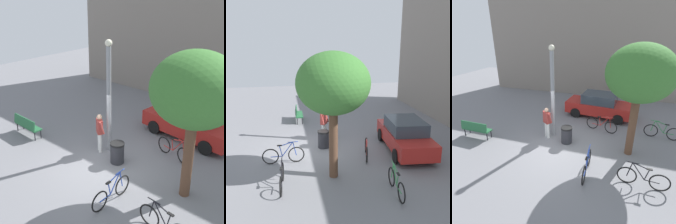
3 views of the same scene
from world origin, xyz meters
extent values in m
plane|color=slate|center=(0.00, 0.00, 0.00)|extent=(36.00, 36.00, 0.00)
cube|color=gray|center=(0.00, 9.69, 4.15)|extent=(19.04, 2.00, 8.31)
cylinder|color=gray|center=(-0.85, 1.27, 2.20)|extent=(0.19, 0.19, 4.40)
sphere|color=#F2EACC|center=(-0.85, 1.27, 4.52)|extent=(0.28, 0.28, 0.28)
cylinder|color=white|center=(-1.16, 1.01, 0.42)|extent=(0.14, 0.14, 0.85)
cylinder|color=white|center=(-1.00, 0.89, 0.42)|extent=(0.14, 0.14, 0.85)
cube|color=#9E3833|center=(-1.08, 0.95, 1.15)|extent=(0.45, 0.41, 0.60)
sphere|color=tan|center=(-1.08, 0.95, 1.56)|extent=(0.22, 0.22, 0.22)
cylinder|color=#9E3833|center=(-1.26, 1.14, 1.18)|extent=(0.21, 0.24, 0.55)
cylinder|color=#9E3833|center=(-0.85, 0.84, 1.18)|extent=(0.21, 0.24, 0.55)
cube|color=#236038|center=(-4.63, -0.14, 0.45)|extent=(1.61, 0.47, 0.06)
cube|color=#236038|center=(-4.64, -0.33, 0.70)|extent=(1.60, 0.16, 0.44)
cylinder|color=black|center=(-5.35, 0.04, 0.21)|extent=(0.05, 0.05, 0.42)
cylinder|color=black|center=(-3.91, 0.01, 0.21)|extent=(0.05, 0.05, 0.42)
cylinder|color=black|center=(-5.36, -0.28, 0.21)|extent=(0.05, 0.05, 0.42)
cylinder|color=black|center=(-3.92, -0.31, 0.21)|extent=(0.05, 0.05, 0.42)
cylinder|color=brown|center=(3.04, 0.72, 1.38)|extent=(0.34, 0.34, 2.75)
ellipsoid|color=#38712E|center=(3.04, 0.72, 3.71)|extent=(2.73, 2.73, 2.32)
torus|color=black|center=(4.15, 2.69, 0.36)|extent=(0.71, 0.11, 0.71)
torus|color=black|center=(5.24, 2.60, 0.36)|extent=(0.71, 0.11, 0.71)
cylinder|color=#338447|center=(4.51, 2.66, 0.64)|extent=(0.50, 0.08, 0.64)
cylinder|color=#338447|center=(4.56, 2.65, 0.88)|extent=(0.58, 0.08, 0.18)
cylinder|color=#338447|center=(4.79, 2.63, 0.57)|extent=(0.14, 0.05, 0.48)
cylinder|color=#338447|center=(4.99, 2.62, 0.33)|extent=(0.50, 0.08, 0.04)
cylinder|color=#338447|center=(4.21, 2.68, 0.64)|extent=(0.17, 0.05, 0.63)
cube|color=black|center=(4.84, 2.63, 0.83)|extent=(0.21, 0.10, 0.04)
cylinder|color=#338447|center=(4.28, 2.68, 0.95)|extent=(0.44, 0.07, 0.03)
torus|color=black|center=(2.09, 2.37, 0.36)|extent=(0.70, 0.22, 0.71)
torus|color=black|center=(1.02, 2.64, 0.36)|extent=(0.70, 0.22, 0.71)
cylinder|color=red|center=(1.74, 2.46, 0.64)|extent=(0.49, 0.16, 0.64)
cylinder|color=red|center=(1.69, 2.47, 0.88)|extent=(0.57, 0.18, 0.18)
cylinder|color=red|center=(1.46, 2.53, 0.57)|extent=(0.14, 0.07, 0.48)
cylinder|color=red|center=(1.27, 2.58, 0.33)|extent=(0.49, 0.16, 0.04)
cylinder|color=red|center=(2.03, 2.38, 0.64)|extent=(0.17, 0.08, 0.63)
cube|color=black|center=(1.41, 2.54, 0.83)|extent=(0.21, 0.13, 0.04)
cylinder|color=red|center=(1.96, 2.40, 0.95)|extent=(0.43, 0.14, 0.03)
torus|color=black|center=(1.46, -0.65, 0.36)|extent=(0.06, 0.71, 0.71)
torus|color=black|center=(1.47, -1.75, 0.36)|extent=(0.06, 0.71, 0.71)
cylinder|color=blue|center=(1.46, -1.01, 0.64)|extent=(0.04, 0.50, 0.64)
cylinder|color=blue|center=(1.46, -1.06, 0.88)|extent=(0.04, 0.58, 0.18)
cylinder|color=blue|center=(1.46, -1.30, 0.57)|extent=(0.04, 0.14, 0.48)
cylinder|color=blue|center=(1.47, -1.50, 0.33)|extent=(0.04, 0.50, 0.04)
cylinder|color=blue|center=(1.46, -0.71, 0.64)|extent=(0.04, 0.17, 0.63)
cube|color=black|center=(1.46, -1.35, 0.83)|extent=(0.08, 0.20, 0.04)
cylinder|color=blue|center=(1.46, -0.78, 0.95)|extent=(0.03, 0.44, 0.03)
torus|color=black|center=(2.97, -1.24, 0.36)|extent=(0.71, 0.10, 0.71)
torus|color=black|center=(4.06, -1.31, 0.36)|extent=(0.71, 0.10, 0.71)
cylinder|color=black|center=(3.33, -1.26, 0.64)|extent=(0.50, 0.07, 0.64)
cylinder|color=black|center=(3.38, -1.27, 0.88)|extent=(0.58, 0.07, 0.18)
cylinder|color=black|center=(3.61, -1.28, 0.57)|extent=(0.14, 0.04, 0.48)
cylinder|color=black|center=(3.81, -1.29, 0.33)|extent=(0.50, 0.07, 0.04)
cylinder|color=black|center=(3.03, -1.24, 0.64)|extent=(0.17, 0.05, 0.63)
cube|color=black|center=(3.66, -1.28, 0.83)|extent=(0.20, 0.09, 0.04)
cylinder|color=black|center=(3.09, -1.25, 0.95)|extent=(0.44, 0.06, 0.03)
cube|color=#AD231E|center=(1.13, 4.54, 0.62)|extent=(4.34, 2.10, 0.70)
cube|color=#333D47|center=(1.13, 4.54, 1.25)|extent=(2.24, 1.76, 0.60)
cylinder|color=black|center=(2.55, 5.21, 0.32)|extent=(0.66, 0.28, 0.64)
cylinder|color=black|center=(2.40, 3.62, 0.32)|extent=(0.66, 0.28, 0.64)
cylinder|color=black|center=(-0.14, 5.47, 0.32)|extent=(0.66, 0.28, 0.64)
cylinder|color=black|center=(-0.29, 3.88, 0.32)|extent=(0.66, 0.28, 0.64)
cylinder|color=#2D2D33|center=(0.05, 0.75, 0.39)|extent=(0.55, 0.55, 0.78)
cylinder|color=black|center=(0.05, 0.75, 0.82)|extent=(0.57, 0.57, 0.08)
camera|label=1|loc=(6.72, -7.14, 6.51)|focal=48.60mm
camera|label=2|loc=(12.83, -1.04, 5.37)|focal=44.69mm
camera|label=3|loc=(2.42, -7.11, 5.20)|focal=30.16mm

